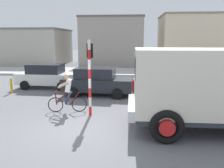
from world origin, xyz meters
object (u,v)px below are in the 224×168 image
object	(u,v)px
truck_foreground	(209,85)
traffic_light_pole	(90,67)
car_white_mid	(47,76)
pedestrian_near_kerb	(172,73)
cyclist	(67,93)
car_far_side	(170,83)
car_red_near	(97,81)
bollard_far	(11,86)

from	to	relation	value
truck_foreground	traffic_light_pole	distance (m)	4.64
traffic_light_pole	car_white_mid	distance (m)	6.71
truck_foreground	pedestrian_near_kerb	bearing A→B (deg)	88.88
cyclist	traffic_light_pole	xyz separation A→B (m)	(1.09, -0.32, 1.20)
truck_foreground	car_far_side	size ratio (longest dim) A/B	1.27
truck_foreground	traffic_light_pole	world-z (taller)	traffic_light_pole
traffic_light_pole	car_far_side	world-z (taller)	traffic_light_pole
cyclist	car_white_mid	size ratio (longest dim) A/B	0.42
cyclist	car_red_near	size ratio (longest dim) A/B	0.42
truck_foreground	car_red_near	size ratio (longest dim) A/B	1.32
car_white_mid	truck_foreground	bearing A→B (deg)	-38.97
car_white_mid	car_far_side	distance (m)	7.97
car_far_side	bollard_far	bearing A→B (deg)	178.47
traffic_light_pole	pedestrian_near_kerb	size ratio (longest dim) A/B	1.98
car_red_near	car_far_side	size ratio (longest dim) A/B	0.96
truck_foreground	car_red_near	distance (m)	6.84
truck_foreground	car_far_side	distance (m)	4.83
car_red_near	car_white_mid	world-z (taller)	same
truck_foreground	traffic_light_pole	size ratio (longest dim) A/B	1.69
car_far_side	traffic_light_pole	bearing A→B (deg)	-138.84
truck_foreground	car_white_mid	bearing A→B (deg)	141.03
truck_foreground	bollard_far	xyz separation A→B (m)	(-9.91, 4.98, -1.22)
car_red_near	car_white_mid	xyz separation A→B (m)	(-3.60, 1.75, 0.00)
traffic_light_pole	bollard_far	distance (m)	6.79
pedestrian_near_kerb	car_far_side	bearing A→B (deg)	-100.90
car_white_mid	bollard_far	size ratio (longest dim) A/B	4.54
truck_foreground	cyclist	size ratio (longest dim) A/B	3.15
bollard_far	car_far_side	bearing A→B (deg)	-1.53
car_red_near	bollard_far	size ratio (longest dim) A/B	4.56
car_white_mid	cyclist	bearing A→B (deg)	-61.45
cyclist	car_white_mid	xyz separation A→B (m)	(-2.74, 5.04, -0.05)
car_white_mid	car_far_side	size ratio (longest dim) A/B	0.96
pedestrian_near_kerb	truck_foreground	bearing A→B (deg)	-91.12
car_white_mid	pedestrian_near_kerb	bearing A→B (deg)	10.98
traffic_light_pole	cyclist	bearing A→B (deg)	163.73
cyclist	car_far_side	xyz separation A→B (m)	(4.99, 3.09, -0.05)
cyclist	car_far_side	distance (m)	5.87
car_red_near	pedestrian_near_kerb	world-z (taller)	pedestrian_near_kerb
cyclist	car_red_near	distance (m)	3.41
cyclist	traffic_light_pole	size ratio (longest dim) A/B	0.54
truck_foreground	car_white_mid	size ratio (longest dim) A/B	1.33
truck_foreground	cyclist	world-z (taller)	truck_foreground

